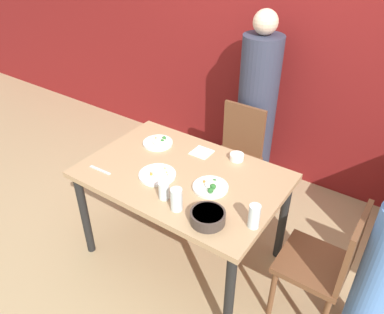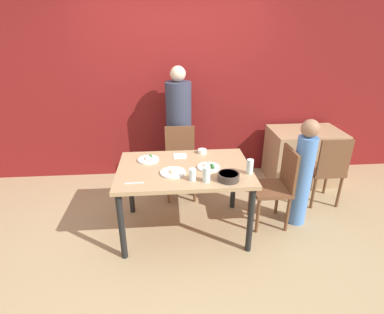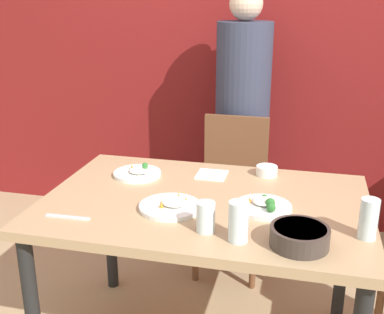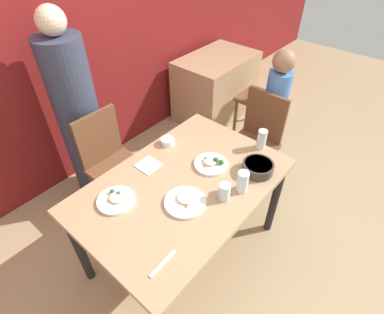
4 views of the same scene
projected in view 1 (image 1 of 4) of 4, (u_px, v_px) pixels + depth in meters
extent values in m
plane|color=tan|center=(184.00, 252.00, 2.94)|extent=(10.00, 10.00, 0.00)
cube|color=maroon|center=(281.00, 35.00, 3.21)|extent=(10.00, 0.06, 2.70)
cube|color=tan|center=(182.00, 175.00, 2.53)|extent=(1.35, 0.90, 0.04)
cylinder|color=black|center=(85.00, 215.00, 2.77)|extent=(0.06, 0.06, 0.73)
cylinder|color=black|center=(229.00, 296.00, 2.18)|extent=(0.06, 0.06, 0.73)
cylinder|color=black|center=(152.00, 165.00, 3.30)|extent=(0.06, 0.06, 0.73)
cylinder|color=black|center=(283.00, 220.00, 2.72)|extent=(0.06, 0.06, 0.73)
cube|color=brown|center=(231.00, 163.00, 3.20)|extent=(0.40, 0.40, 0.04)
cube|color=brown|center=(244.00, 129.00, 3.19)|extent=(0.38, 0.03, 0.44)
cylinder|color=brown|center=(204.00, 187.00, 3.29)|extent=(0.04, 0.04, 0.42)
cylinder|color=brown|center=(237.00, 201.00, 3.14)|extent=(0.04, 0.04, 0.42)
cylinder|color=brown|center=(223.00, 169.00, 3.52)|extent=(0.04, 0.04, 0.42)
cylinder|color=brown|center=(255.00, 181.00, 3.36)|extent=(0.04, 0.04, 0.42)
cube|color=brown|center=(313.00, 263.00, 2.29)|extent=(0.40, 0.40, 0.04)
cube|color=brown|center=(353.00, 249.00, 2.07)|extent=(0.03, 0.38, 0.44)
cylinder|color=brown|center=(292.00, 260.00, 2.61)|extent=(0.04, 0.04, 0.42)
cylinder|color=brown|center=(272.00, 293.00, 2.38)|extent=(0.04, 0.04, 0.42)
cylinder|color=brown|center=(340.00, 282.00, 2.45)|extent=(0.04, 0.04, 0.42)
cylinder|color=#33384C|center=(256.00, 116.00, 3.33)|extent=(0.34, 0.34, 1.43)
sphere|color=beige|center=(266.00, 22.00, 2.88)|extent=(0.20, 0.20, 0.20)
cylinder|color=#5184D1|center=(375.00, 282.00, 2.08)|extent=(0.21, 0.21, 1.04)
cylinder|color=#3D332D|center=(208.00, 217.00, 2.11)|extent=(0.20, 0.20, 0.07)
cylinder|color=#BC5123|center=(208.00, 213.00, 2.09)|extent=(0.18, 0.18, 0.01)
cylinder|color=white|center=(158.00, 143.00, 2.83)|extent=(0.23, 0.23, 0.02)
ellipsoid|color=white|center=(159.00, 141.00, 2.81)|extent=(0.10, 0.10, 0.02)
sphere|color=#2D702D|center=(162.00, 141.00, 2.81)|extent=(0.03, 0.03, 0.03)
sphere|color=#2D702D|center=(164.00, 138.00, 2.85)|extent=(0.03, 0.03, 0.03)
cone|color=orange|center=(156.00, 138.00, 2.85)|extent=(0.02, 0.02, 0.03)
cylinder|color=white|center=(157.00, 175.00, 2.49)|extent=(0.25, 0.25, 0.02)
ellipsoid|color=white|center=(160.00, 173.00, 2.48)|extent=(0.11, 0.11, 0.02)
cone|color=orange|center=(167.00, 173.00, 2.47)|extent=(0.02, 0.02, 0.03)
cone|color=orange|center=(151.00, 173.00, 2.47)|extent=(0.02, 0.02, 0.03)
cone|color=orange|center=(165.00, 169.00, 2.51)|extent=(0.02, 0.02, 0.03)
cylinder|color=white|center=(210.00, 187.00, 2.38)|extent=(0.23, 0.23, 0.02)
ellipsoid|color=white|center=(212.00, 184.00, 2.38)|extent=(0.09, 0.09, 0.02)
sphere|color=#2D702D|center=(213.00, 187.00, 2.34)|extent=(0.04, 0.04, 0.04)
cone|color=orange|center=(204.00, 181.00, 2.40)|extent=(0.02, 0.02, 0.02)
sphere|color=#2D702D|center=(214.00, 181.00, 2.40)|extent=(0.02, 0.02, 0.02)
sphere|color=#2D702D|center=(211.00, 190.00, 2.31)|extent=(0.04, 0.04, 0.04)
cylinder|color=white|center=(237.00, 157.00, 2.65)|extent=(0.10, 0.10, 0.05)
cylinder|color=white|center=(237.00, 155.00, 2.64)|extent=(0.09, 0.09, 0.01)
cylinder|color=silver|center=(176.00, 199.00, 2.18)|extent=(0.07, 0.07, 0.15)
cylinder|color=silver|center=(254.00, 216.00, 2.06)|extent=(0.07, 0.07, 0.15)
cylinder|color=silver|center=(164.00, 190.00, 2.28)|extent=(0.07, 0.07, 0.11)
cube|color=white|center=(202.00, 152.00, 2.73)|extent=(0.14, 0.14, 0.01)
cube|color=silver|center=(100.00, 170.00, 2.55)|extent=(0.18, 0.03, 0.01)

